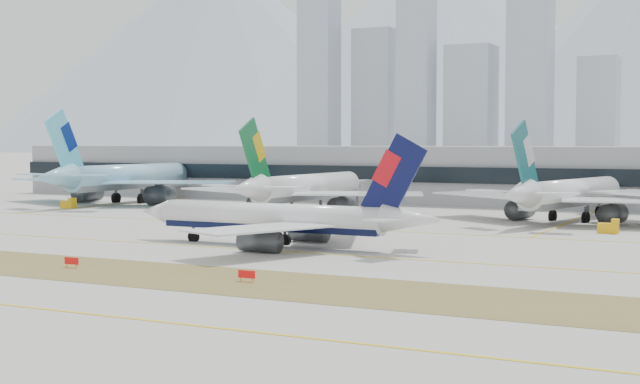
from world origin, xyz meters
The scene contains 12 objects.
ground centered at (0.00, 0.00, 0.00)m, with size 3000.00×3000.00×0.00m, color #A4A29A.
apron_markings centered at (0.00, -53.95, 0.02)m, with size 360.00×122.22×0.06m.
taxiing_airliner centered at (2.23, 0.24, 4.24)m, with size 52.25×45.50×17.58m.
widebody_korean centered at (-82.25, 68.45, 6.49)m, with size 68.50×66.91×24.42m.
widebody_eva centered at (-22.74, 55.92, 5.67)m, with size 59.85×58.34×21.33m.
widebody_cathay centered at (33.27, 63.38, 5.44)m, with size 56.23×55.84×20.45m.
terminal centered at (0.00, 114.84, 7.50)m, with size 280.00×43.10×15.00m.
hold_sign_left centered at (-10.57, -32.00, 0.88)m, with size 2.20×0.15×1.35m.
hold_sign_right centered at (15.49, -32.00, 0.88)m, with size 2.20×0.15×1.35m.
gse_a centered at (-83.03, 47.59, 1.05)m, with size 3.55×2.00×2.60m.
gse_c centered at (44.38, 43.54, 1.05)m, with size 3.55×2.00×2.60m.
city_skyline centered at (-106.76, 453.42, 49.80)m, with size 342.00×49.80×140.00m.
Camera 1 is at (68.14, -119.12, 16.00)m, focal length 50.00 mm.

